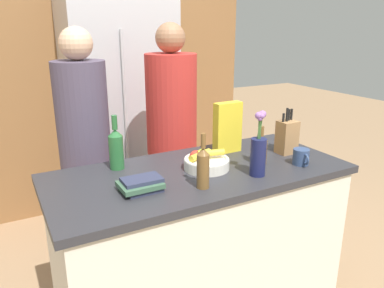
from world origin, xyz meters
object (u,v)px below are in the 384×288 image
(cereal_box, at_px, (228,128))
(bottle_vinegar, at_px, (116,148))
(knife_block, at_px, (287,136))
(book_stack, at_px, (141,185))
(coffee_mug, at_px, (301,157))
(bottle_oil, at_px, (203,167))
(refrigerator, at_px, (121,107))
(bottle_wine, at_px, (260,149))
(person_in_blue, at_px, (172,133))
(flower_vase, at_px, (258,152))
(fruit_bowl, at_px, (205,161))
(person_at_sink, at_px, (85,147))

(cereal_box, distance_m, bottle_vinegar, 0.67)
(knife_block, bearing_deg, book_stack, -174.00)
(knife_block, xyz_separation_m, coffee_mug, (-0.06, -0.19, -0.06))
(knife_block, height_order, book_stack, knife_block)
(cereal_box, distance_m, bottle_oil, 0.55)
(refrigerator, relative_size, bottle_wine, 9.29)
(person_in_blue, bearing_deg, flower_vase, -68.42)
(refrigerator, height_order, knife_block, refrigerator)
(bottle_wine, bearing_deg, fruit_bowl, 165.35)
(flower_vase, bearing_deg, book_stack, 170.27)
(person_at_sink, distance_m, person_in_blue, 0.60)
(knife_block, xyz_separation_m, person_in_blue, (-0.45, 0.65, -0.08))
(fruit_bowl, relative_size, book_stack, 1.22)
(knife_block, xyz_separation_m, bottle_wine, (-0.25, -0.07, -0.02))
(bottle_wine, height_order, person_in_blue, person_in_blue)
(person_at_sink, relative_size, person_in_blue, 0.99)
(knife_block, xyz_separation_m, bottle_vinegar, (-0.97, 0.23, 0.01))
(fruit_bowl, distance_m, cereal_box, 0.33)
(knife_block, distance_m, flower_vase, 0.42)
(flower_vase, bearing_deg, person_in_blue, 95.50)
(fruit_bowl, relative_size, bottle_wine, 1.14)
(knife_block, bearing_deg, fruit_bowl, 179.06)
(fruit_bowl, height_order, cereal_box, cereal_box)
(fruit_bowl, xyz_separation_m, bottle_vinegar, (-0.42, 0.22, 0.08))
(knife_block, height_order, person_at_sink, person_at_sink)
(knife_block, relative_size, book_stack, 1.39)
(knife_block, xyz_separation_m, bottle_oil, (-0.69, -0.21, 0.00))
(fruit_bowl, distance_m, flower_vase, 0.30)
(knife_block, xyz_separation_m, book_stack, (-0.96, -0.10, -0.07))
(coffee_mug, distance_m, bottle_vinegar, 1.01)
(flower_vase, xyz_separation_m, person_at_sink, (-0.68, 0.84, -0.11))
(knife_block, bearing_deg, person_in_blue, 124.84)
(person_in_blue, bearing_deg, bottle_oil, -89.73)
(bottle_oil, bearing_deg, person_in_blue, 74.19)
(person_at_sink, bearing_deg, knife_block, -42.56)
(flower_vase, xyz_separation_m, bottle_oil, (-0.32, -0.00, -0.02))
(fruit_bowl, xyz_separation_m, bottle_oil, (-0.14, -0.21, 0.07))
(flower_vase, relative_size, book_stack, 1.69)
(flower_vase, distance_m, person_in_blue, 0.86)
(book_stack, bearing_deg, knife_block, 6.00)
(cereal_box, xyz_separation_m, bottle_wine, (0.05, -0.25, -0.07))
(bottle_oil, bearing_deg, coffee_mug, 1.05)
(fruit_bowl, bearing_deg, flower_vase, -48.53)
(knife_block, relative_size, coffee_mug, 2.25)
(book_stack, bearing_deg, flower_vase, -9.73)
(cereal_box, bearing_deg, book_stack, -156.82)
(refrigerator, relative_size, cereal_box, 6.51)
(flower_vase, height_order, bottle_oil, flower_vase)
(refrigerator, relative_size, flower_vase, 5.87)
(coffee_mug, relative_size, bottle_oil, 0.46)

